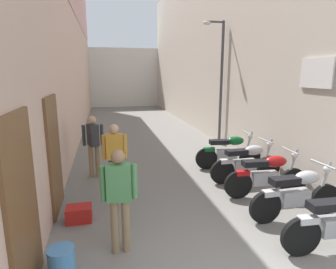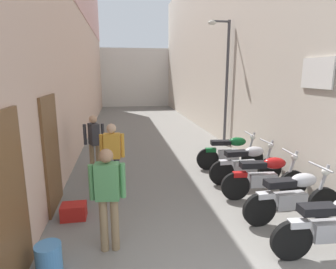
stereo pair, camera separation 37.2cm
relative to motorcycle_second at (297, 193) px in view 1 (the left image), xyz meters
name	(u,v)px [view 1 (the left image)]	position (x,y,z in m)	size (l,w,h in m)	color
ground_plane	(150,143)	(-1.67, 6.16, -0.50)	(36.43, 36.43, 0.00)	slate
building_left	(70,26)	(-4.48, 8.13, 3.90)	(0.45, 20.43, 8.71)	beige
building_right	(205,44)	(1.14, 8.15, 3.32)	(0.45, 20.43, 7.65)	beige
building_far_end	(124,78)	(-1.67, 19.37, 1.74)	(8.22, 2.00, 4.47)	silver
motorcycle_second	(297,193)	(0.00, 0.00, 0.00)	(1.85, 0.58, 1.04)	black
motorcycle_third	(267,174)	(0.00, 0.98, 0.00)	(1.85, 0.58, 1.04)	black
motorcycle_fourth	(247,162)	(0.00, 1.86, 0.00)	(1.85, 0.58, 1.04)	black
motorcycle_fifth	(229,151)	(0.00, 2.88, 0.00)	(1.85, 0.58, 1.04)	black
pedestrian_by_doorway	(119,194)	(-3.16, -0.28, 0.42)	(0.52, 0.24, 1.57)	#8C7251
pedestrian_mid_alley	(115,155)	(-3.14, 1.75, 0.42)	(0.52, 0.22, 1.57)	#383842
pedestrian_further_down	(93,142)	(-3.62, 3.03, 0.42)	(0.52, 0.39, 1.57)	#8C7251
water_jug_near_door	(62,263)	(-3.93, -0.67, -0.29)	(0.34, 0.34, 0.42)	#4C8CCC
plastic_crate	(79,214)	(-3.84, 0.78, -0.36)	(0.44, 0.32, 0.28)	red
street_lamp	(219,74)	(0.69, 5.43, 2.06)	(0.79, 0.18, 4.34)	#47474C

